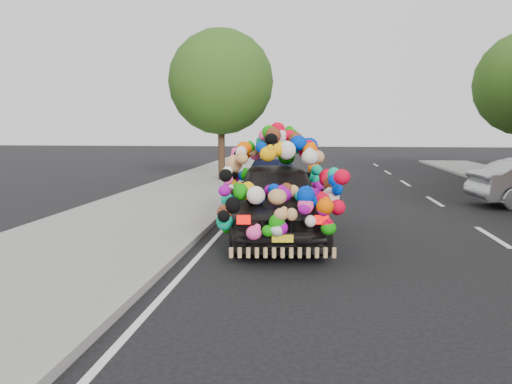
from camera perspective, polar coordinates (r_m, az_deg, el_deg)
ground at (r=10.70m, az=6.76°, el=-4.65°), size 100.00×100.00×0.00m
sidewalk at (r=11.52m, az=-15.21°, el=-3.70°), size 4.00×60.00×0.12m
kerb at (r=10.94m, az=-5.67°, el=-4.02°), size 0.15×60.00×0.13m
lane_markings at (r=11.30m, az=25.40°, el=-4.65°), size 6.00×50.00×0.01m
tree_near_sidewalk at (r=20.41m, az=-4.03°, el=12.40°), size 4.20×4.20×6.13m
plush_art_car at (r=10.05m, az=2.40°, el=1.07°), size 2.70×4.91×2.18m
navy_sedan at (r=15.32m, az=1.90°, el=1.48°), size 2.17×4.62×1.30m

